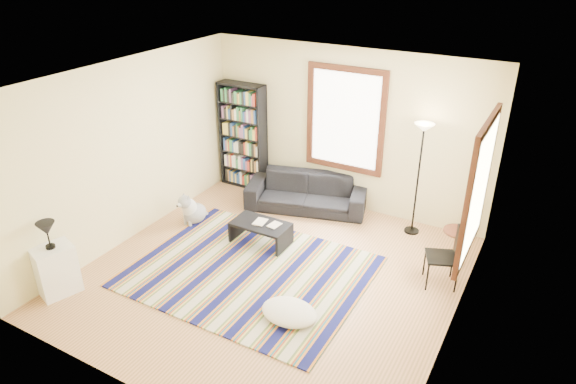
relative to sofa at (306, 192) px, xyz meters
The scene contains 21 objects.
floor 2.14m from the sofa, 76.51° to the right, with size 5.00×5.00×0.10m, color tan.
ceiling 3.30m from the sofa, 76.51° to the right, with size 5.00×5.00×0.10m, color white.
wall_back 1.30m from the sofa, 45.48° to the left, with size 5.00×0.10×2.80m, color beige.
wall_front 4.75m from the sofa, 83.90° to the right, with size 5.00×0.10×2.80m, color beige.
wall_left 3.10m from the sofa, 135.12° to the right, with size 0.10×5.00×2.80m, color beige.
wall_right 3.83m from the sofa, 33.98° to the right, with size 0.10×5.00×2.80m, color beige.
window_back 1.45m from the sofa, 40.51° to the left, with size 1.20×0.06×1.60m, color white.
window_right 3.47m from the sofa, 22.88° to the right, with size 0.06×1.20×1.60m, color white.
rug 2.18m from the sofa, 84.72° to the right, with size 3.25×2.60×0.02m, color #0D1045.
sofa is the anchor object (origin of this frame).
bookshelf 1.67m from the sofa, 169.73° to the left, with size 0.90×0.30×2.00m, color black.
coffee_table 1.41m from the sofa, 93.20° to the right, with size 0.90×0.50×0.36m, color black.
book_a 1.42m from the sofa, 97.25° to the right, with size 0.24×0.18×0.02m, color beige.
book_b 1.36m from the sofa, 86.98° to the right, with size 0.16×0.22×0.02m, color beige.
floor_cushion 3.00m from the sofa, 66.78° to the right, with size 0.74×0.55×0.18m, color white.
floor_lamp 2.00m from the sofa, ahead, with size 0.30×0.30×1.86m, color black, non-canonical shape.
side_table 2.73m from the sofa, ahead, with size 0.40×0.40×0.54m, color #461A11.
folding_chair 2.86m from the sofa, 22.51° to the right, with size 0.42×0.40×0.86m, color black.
white_cabinet 4.20m from the sofa, 115.50° to the right, with size 0.38×0.50×0.70m, color white.
table_lamp 4.24m from the sofa, 115.50° to the right, with size 0.24×0.24×0.38m, color black, non-canonical shape.
dog 1.97m from the sofa, 135.63° to the right, with size 0.40×0.56×0.56m, color #BDBDBD, non-canonical shape.
Camera 1 is at (3.17, -5.18, 4.33)m, focal length 32.00 mm.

